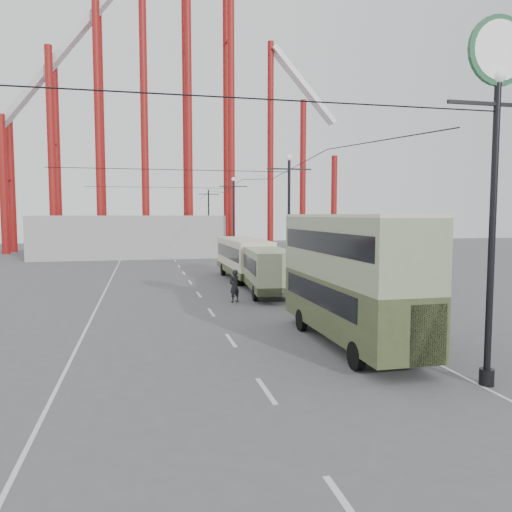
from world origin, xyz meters
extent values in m
plane|color=#535356|center=(0.00, 0.00, 0.00)|extent=(160.00, 160.00, 0.00)
cube|color=silver|center=(-1.00, 19.00, 0.01)|extent=(0.15, 82.00, 0.01)
cube|color=silver|center=(5.40, 20.00, 0.01)|extent=(0.12, 120.00, 0.01)
cube|color=silver|center=(-7.00, 20.00, 0.01)|extent=(0.12, 120.00, 0.01)
cylinder|color=black|center=(5.60, -3.00, 4.50)|extent=(0.20, 0.20, 9.00)
cylinder|color=black|center=(5.60, -3.00, 0.25)|extent=(0.44, 0.44, 0.50)
cube|color=black|center=(5.60, -3.00, 8.30)|extent=(3.20, 0.10, 0.10)
sphere|color=white|center=(5.60, -3.00, 9.10)|extent=(0.44, 0.44, 0.44)
cylinder|color=#1E5932|center=(5.60, -3.00, 9.80)|extent=(2.00, 0.12, 2.00)
cylinder|color=white|center=(5.60, -3.00, 9.80)|extent=(1.70, 0.16, 1.70)
cylinder|color=black|center=(5.60, 18.00, 4.50)|extent=(0.20, 0.20, 9.00)
cylinder|color=black|center=(5.60, 18.00, 0.25)|extent=(0.44, 0.44, 0.50)
cube|color=black|center=(5.60, 18.00, 8.30)|extent=(3.20, 0.10, 0.10)
sphere|color=white|center=(5.60, 18.00, 9.10)|extent=(0.44, 0.44, 0.44)
cylinder|color=black|center=(5.60, 40.00, 4.50)|extent=(0.20, 0.20, 9.00)
cylinder|color=black|center=(5.60, 40.00, 0.25)|extent=(0.44, 0.44, 0.50)
cube|color=black|center=(5.60, 40.00, 8.30)|extent=(3.20, 0.10, 0.10)
sphere|color=white|center=(5.60, 40.00, 9.10)|extent=(0.44, 0.44, 0.44)
cylinder|color=black|center=(5.60, 62.00, 4.50)|extent=(0.20, 0.20, 9.00)
cylinder|color=black|center=(5.60, 62.00, 0.25)|extent=(0.44, 0.44, 0.50)
cube|color=black|center=(5.60, 62.00, 8.30)|extent=(3.20, 0.10, 0.10)
sphere|color=white|center=(5.60, 62.00, 9.10)|extent=(0.44, 0.44, 0.44)
cylinder|color=maroon|center=(-22.00, 55.00, 9.00)|extent=(1.00, 1.00, 18.00)
cylinder|color=maroon|center=(-22.00, 59.00, 9.00)|extent=(1.00, 1.00, 18.00)
cylinder|color=maroon|center=(-16.00, 55.00, 13.50)|extent=(1.00, 1.00, 27.00)
cylinder|color=maroon|center=(-16.00, 59.00, 13.50)|extent=(1.00, 1.00, 27.00)
cylinder|color=maroon|center=(-10.00, 55.00, 18.00)|extent=(1.00, 1.00, 36.00)
cylinder|color=maroon|center=(-10.00, 59.00, 18.00)|extent=(1.00, 1.00, 36.00)
cylinder|color=maroon|center=(-4.00, 55.00, 22.50)|extent=(1.00, 1.00, 45.00)
cylinder|color=maroon|center=(-4.00, 59.00, 22.50)|extent=(1.00, 1.00, 45.00)
cylinder|color=maroon|center=(2.00, 55.00, 26.00)|extent=(1.00, 1.00, 52.00)
cylinder|color=maroon|center=(2.00, 59.00, 26.00)|extent=(1.00, 1.00, 52.00)
cylinder|color=maroon|center=(8.00, 55.00, 27.50)|extent=(1.00, 1.00, 55.00)
cylinder|color=maroon|center=(8.00, 59.00, 27.50)|extent=(1.00, 1.00, 55.00)
cube|color=silver|center=(-10.00, 57.00, 32.50)|extent=(36.62, 2.20, 45.50)
cylinder|color=maroon|center=(14.00, 56.00, 15.00)|extent=(0.90, 0.90, 30.00)
cylinder|color=maroon|center=(19.00, 56.00, 11.00)|extent=(0.90, 0.90, 22.00)
cylinder|color=maroon|center=(24.00, 56.00, 7.00)|extent=(0.90, 0.90, 14.00)
cube|color=silver|center=(19.00, 56.00, 24.00)|extent=(9.89, 2.00, 10.87)
cube|color=#9B9A96|center=(-6.00, 47.00, 2.50)|extent=(22.00, 10.00, 5.00)
cube|color=#394123|center=(3.45, 2.31, 1.58)|extent=(2.44, 9.59, 2.11)
cube|color=black|center=(3.45, 2.31, 2.01)|extent=(2.47, 7.68, 0.86)
cube|color=gray|center=(3.45, 2.31, 2.78)|extent=(2.46, 9.59, 0.29)
cube|color=gray|center=(3.45, 2.31, 3.98)|extent=(2.44, 9.59, 2.11)
cube|color=black|center=(3.45, 2.31, 4.07)|extent=(2.47, 9.02, 0.81)
cube|color=beige|center=(3.45, 2.31, 5.09)|extent=(2.46, 9.59, 0.12)
cylinder|color=black|center=(2.35, 4.99, 0.48)|extent=(0.27, 0.96, 0.96)
cylinder|color=black|center=(4.52, 5.00, 0.48)|extent=(0.27, 0.96, 0.96)
cylinder|color=black|center=(2.38, -0.76, 0.48)|extent=(0.27, 0.96, 0.96)
cylinder|color=black|center=(4.54, -0.75, 0.48)|extent=(0.27, 0.96, 0.96)
cube|color=gray|center=(3.37, 16.28, 1.65)|extent=(3.19, 10.56, 2.27)
cube|color=black|center=(3.37, 16.28, 2.03)|extent=(3.14, 9.43, 0.90)
cube|color=#394123|center=(3.37, 16.28, 0.76)|extent=(3.22, 10.56, 0.47)
cube|color=gray|center=(3.37, 16.28, 2.87)|extent=(3.21, 10.56, 0.15)
cylinder|color=black|center=(2.54, 19.28, 0.47)|extent=(0.34, 0.96, 0.95)
cylinder|color=black|center=(4.67, 19.11, 0.47)|extent=(0.34, 0.96, 0.95)
cylinder|color=black|center=(2.04, 13.06, 0.47)|extent=(0.34, 0.96, 0.95)
cylinder|color=black|center=(4.17, 12.89, 0.47)|extent=(0.34, 0.96, 0.95)
cube|color=beige|center=(3.29, 22.73, 1.80)|extent=(2.68, 10.33, 2.47)
cube|color=black|center=(3.29, 22.73, 2.22)|extent=(2.71, 9.09, 0.98)
cube|color=#394123|center=(3.29, 22.73, 0.82)|extent=(2.71, 10.33, 0.52)
cube|color=beige|center=(3.29, 22.73, 3.12)|extent=(2.70, 10.33, 0.16)
cylinder|color=black|center=(2.10, 25.40, 0.52)|extent=(0.30, 1.03, 1.03)
cylinder|color=black|center=(4.43, 25.42, 0.52)|extent=(0.30, 1.03, 1.03)
cylinder|color=black|center=(2.16, 19.63, 0.52)|extent=(0.30, 1.03, 1.03)
cylinder|color=black|center=(4.49, 19.65, 0.52)|extent=(0.30, 1.03, 1.03)
imported|color=black|center=(0.74, 12.74, 0.96)|extent=(0.84, 0.76, 1.92)
camera|label=1|loc=(-4.41, -15.76, 5.13)|focal=35.00mm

